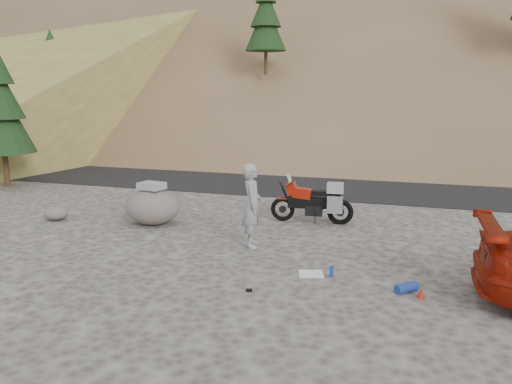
% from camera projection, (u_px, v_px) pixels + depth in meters
% --- Properties ---
extents(ground, '(140.00, 140.00, 0.00)m').
position_uv_depth(ground, '(260.00, 252.00, 10.74)').
color(ground, '#464341').
rests_on(ground, ground).
extents(road, '(120.00, 7.00, 0.05)m').
position_uv_depth(road, '(328.00, 182.00, 19.16)').
color(road, black).
rests_on(road, ground).
extents(hillside, '(120.00, 73.00, 46.72)m').
position_uv_depth(hillside, '(387.00, 8.00, 46.80)').
color(hillside, brown).
rests_on(hillside, ground).
extents(conifer_verge, '(2.20, 2.20, 5.04)m').
position_uv_depth(conifer_verge, '(0.00, 106.00, 17.61)').
color(conifer_verge, '#3C2415').
rests_on(conifer_verge, ground).
extents(motorcycle, '(2.18, 0.72, 1.30)m').
position_uv_depth(motorcycle, '(315.00, 202.00, 13.02)').
color(motorcycle, black).
rests_on(motorcycle, ground).
extents(man, '(0.61, 0.77, 1.86)m').
position_uv_depth(man, '(252.00, 246.00, 11.17)').
color(man, '#96959B').
rests_on(man, ground).
extents(boulder, '(1.78, 1.67, 1.11)m').
position_uv_depth(boulder, '(152.00, 206.00, 12.90)').
color(boulder, '#605953').
rests_on(boulder, ground).
extents(small_rock, '(0.73, 0.68, 0.39)m').
position_uv_depth(small_rock, '(56.00, 213.00, 13.39)').
color(small_rock, '#605953').
rests_on(small_rock, ground).
extents(gear_white_cloth, '(0.55, 0.51, 0.02)m').
position_uv_depth(gear_white_cloth, '(311.00, 274.00, 9.43)').
color(gear_white_cloth, white).
rests_on(gear_white_cloth, ground).
extents(gear_blue_mat, '(0.42, 0.41, 0.17)m').
position_uv_depth(gear_blue_mat, '(406.00, 288.00, 8.56)').
color(gear_blue_mat, navy).
rests_on(gear_blue_mat, ground).
extents(gear_bottle, '(0.10, 0.10, 0.21)m').
position_uv_depth(gear_bottle, '(332.00, 271.00, 9.27)').
color(gear_bottle, navy).
rests_on(gear_bottle, ground).
extents(gear_funnel, '(0.15, 0.15, 0.18)m').
position_uv_depth(gear_funnel, '(421.00, 293.00, 8.33)').
color(gear_funnel, '#AA1E0B').
rests_on(gear_funnel, ground).
extents(gear_glove_b, '(0.13, 0.11, 0.04)m').
position_uv_depth(gear_glove_b, '(249.00, 290.00, 8.62)').
color(gear_glove_b, black).
rests_on(gear_glove_b, ground).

